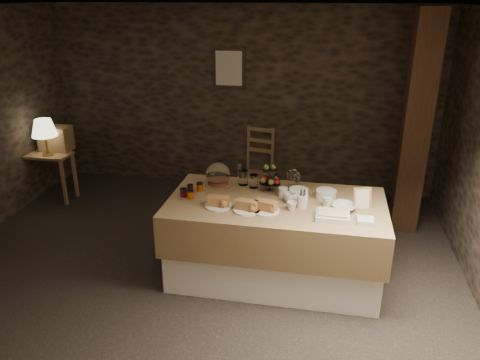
% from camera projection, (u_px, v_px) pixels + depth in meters
% --- Properties ---
extents(ground_plane, '(5.50, 5.00, 0.01)m').
position_uv_depth(ground_plane, '(195.00, 274.00, 4.86)').
color(ground_plane, black).
rests_on(ground_plane, ground).
extents(room_shell, '(5.52, 5.02, 2.60)m').
position_uv_depth(room_shell, '(188.00, 129.00, 4.28)').
color(room_shell, black).
rests_on(room_shell, ground).
extents(buffet_table, '(2.11, 1.12, 0.84)m').
position_uv_depth(buffet_table, '(275.00, 234.00, 4.68)').
color(buffet_table, white).
rests_on(buffet_table, ground_plane).
extents(console_table, '(0.63, 0.36, 0.67)m').
position_uv_depth(console_table, '(48.00, 163.00, 6.45)').
color(console_table, olive).
rests_on(console_table, ground_plane).
extents(table_lamp, '(0.33, 0.33, 0.50)m').
position_uv_depth(table_lamp, '(44.00, 128.00, 6.20)').
color(table_lamp, '#B18746').
rests_on(table_lamp, console_table).
extents(wine_rack, '(0.42, 0.26, 0.34)m').
position_uv_depth(wine_rack, '(56.00, 138.00, 6.49)').
color(wine_rack, olive).
rests_on(wine_rack, console_table).
extents(chair, '(0.51, 0.49, 0.73)m').
position_uv_depth(chair, '(257.00, 164.00, 6.80)').
color(chair, olive).
rests_on(chair, ground_plane).
extents(timber_column, '(0.30, 0.30, 2.60)m').
position_uv_depth(timber_column, '(416.00, 126.00, 5.37)').
color(timber_column, black).
rests_on(timber_column, ground_plane).
extents(framed_picture, '(0.45, 0.04, 0.55)m').
position_uv_depth(framed_picture, '(229.00, 68.00, 6.48)').
color(framed_picture, '#322419').
rests_on(framed_picture, room_shell).
extents(plate_stack_a, '(0.19, 0.19, 0.10)m').
position_uv_depth(plate_stack_a, '(298.00, 194.00, 4.60)').
color(plate_stack_a, silver).
rests_on(plate_stack_a, buffet_table).
extents(plate_stack_b, '(0.20, 0.20, 0.08)m').
position_uv_depth(plate_stack_b, '(326.00, 194.00, 4.60)').
color(plate_stack_b, silver).
rests_on(plate_stack_b, buffet_table).
extents(cutlery_holder, '(0.10, 0.10, 0.12)m').
position_uv_depth(cutlery_holder, '(302.00, 201.00, 4.40)').
color(cutlery_holder, silver).
rests_on(cutlery_holder, buffet_table).
extents(cup_a, '(0.14, 0.14, 0.10)m').
position_uv_depth(cup_a, '(290.00, 198.00, 4.51)').
color(cup_a, silver).
rests_on(cup_a, buffet_table).
extents(cup_b, '(0.11, 0.11, 0.09)m').
position_uv_depth(cup_b, '(292.00, 206.00, 4.35)').
color(cup_b, silver).
rests_on(cup_b, buffet_table).
extents(mug_c, '(0.09, 0.09, 0.09)m').
position_uv_depth(mug_c, '(283.00, 192.00, 4.64)').
color(mug_c, silver).
rests_on(mug_c, buffet_table).
extents(mug_d, '(0.08, 0.08, 0.09)m').
position_uv_depth(mug_d, '(328.00, 202.00, 4.43)').
color(mug_d, silver).
rests_on(mug_d, buffet_table).
extents(bowl, '(0.29, 0.29, 0.06)m').
position_uv_depth(bowl, '(345.00, 207.00, 4.37)').
color(bowl, silver).
rests_on(bowl, buffet_table).
extents(cake_dome, '(0.26, 0.26, 0.26)m').
position_uv_depth(cake_dome, '(218.00, 176.00, 4.89)').
color(cake_dome, olive).
rests_on(cake_dome, buffet_table).
extents(fruit_stand, '(0.22, 0.22, 0.31)m').
position_uv_depth(fruit_stand, '(270.00, 180.00, 4.75)').
color(fruit_stand, black).
rests_on(fruit_stand, buffet_table).
extents(bread_platter_left, '(0.26, 0.26, 0.11)m').
position_uv_depth(bread_platter_left, '(218.00, 203.00, 4.43)').
color(bread_platter_left, silver).
rests_on(bread_platter_left, buffet_table).
extents(bread_platter_center, '(0.26, 0.26, 0.11)m').
position_uv_depth(bread_platter_center, '(247.00, 207.00, 4.34)').
color(bread_platter_center, silver).
rests_on(bread_platter_center, buffet_table).
extents(bread_platter_right, '(0.26, 0.26, 0.11)m').
position_uv_depth(bread_platter_right, '(266.00, 207.00, 4.33)').
color(bread_platter_right, silver).
rests_on(bread_platter_right, buffet_table).
extents(jam_jars, '(0.18, 0.26, 0.07)m').
position_uv_depth(jam_jars, '(191.00, 191.00, 4.69)').
color(jam_jars, '#4C0813').
rests_on(jam_jars, buffet_table).
extents(tart_dish, '(0.30, 0.22, 0.07)m').
position_uv_depth(tart_dish, '(333.00, 215.00, 4.19)').
color(tart_dish, silver).
rests_on(tart_dish, buffet_table).
extents(square_dish, '(0.14, 0.14, 0.04)m').
position_uv_depth(square_dish, '(365.00, 221.00, 4.11)').
color(square_dish, silver).
rests_on(square_dish, buffet_table).
extents(menu_frame, '(0.18, 0.11, 0.22)m').
position_uv_depth(menu_frame, '(362.00, 199.00, 4.38)').
color(menu_frame, olive).
rests_on(menu_frame, buffet_table).
extents(storage_jar_a, '(0.10, 0.10, 0.16)m').
position_uv_depth(storage_jar_a, '(243.00, 178.00, 4.92)').
color(storage_jar_a, white).
rests_on(storage_jar_a, buffet_table).
extents(storage_jar_b, '(0.09, 0.09, 0.14)m').
position_uv_depth(storage_jar_b, '(254.00, 181.00, 4.85)').
color(storage_jar_b, white).
rests_on(storage_jar_b, buffet_table).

